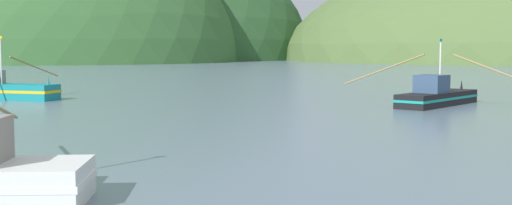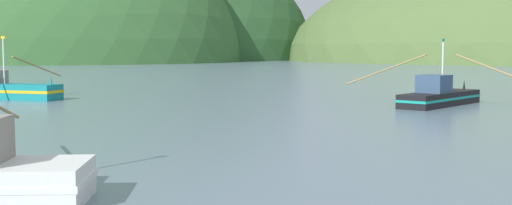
{
  "view_description": "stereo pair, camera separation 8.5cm",
  "coord_description": "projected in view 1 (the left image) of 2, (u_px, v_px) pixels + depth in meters",
  "views": [
    {
      "loc": [
        4.87,
        -2.72,
        4.05
      ],
      "look_at": [
        4.8,
        28.33,
        1.4
      ],
      "focal_mm": 45.06,
      "sensor_mm": 36.0,
      "label": 1
    },
    {
      "loc": [
        4.96,
        -2.72,
        4.05
      ],
      "look_at": [
        4.8,
        28.33,
        1.4
      ],
      "focal_mm": 45.06,
      "sensor_mm": 36.0,
      "label": 2
    }
  ],
  "objects": [
    {
      "name": "hill_mid_left",
      "position": [
        121.0,
        59.0,
        233.16
      ],
      "size": [
        138.86,
        111.09,
        95.97
      ],
      "primitive_type": "ellipsoid",
      "color": "#2D562D",
      "rests_on": "ground"
    },
    {
      "name": "fishing_boat_teal",
      "position": [
        1.0,
        89.0,
        50.77
      ],
      "size": [
        9.68,
        14.48,
        4.97
      ],
      "rotation": [
        0.0,
        0.0,
        5.98
      ],
      "color": "#147F84",
      "rests_on": "ground"
    },
    {
      "name": "fishing_boat_black",
      "position": [
        438.0,
        96.0,
        44.97
      ],
      "size": [
        11.79,
        10.13,
        4.69
      ],
      "rotation": [
        0.0,
        0.0,
        0.86
      ],
      "color": "black",
      "rests_on": "ground"
    },
    {
      "name": "hill_far_left",
      "position": [
        42.0,
        61.0,
        192.35
      ],
      "size": [
        118.11,
        94.48,
        92.08
      ],
      "primitive_type": "ellipsoid",
      "color": "#386633",
      "rests_on": "ground"
    }
  ]
}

